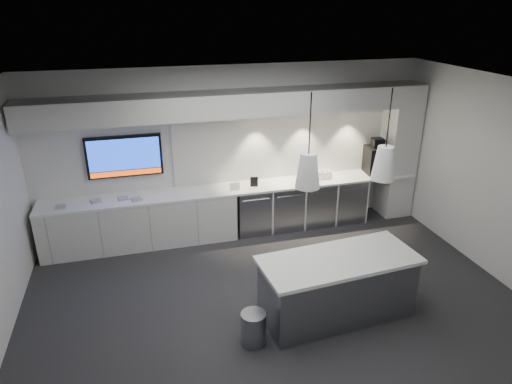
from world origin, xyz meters
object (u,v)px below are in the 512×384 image
object	(u,v)px
wall_tv	(124,156)
coffee_machine	(376,159)
bin	(253,328)
island	(337,287)

from	to	relation	value
wall_tv	coffee_machine	bearing A→B (deg)	-3.06
wall_tv	coffee_machine	distance (m)	4.65
wall_tv	coffee_machine	xyz separation A→B (m)	(4.63, -0.25, -0.38)
wall_tv	bin	xyz separation A→B (m)	(1.38, -3.24, -1.34)
bin	wall_tv	bearing A→B (deg)	113.13
wall_tv	bin	size ratio (longest dim) A/B	2.83
island	bin	distance (m)	1.28
wall_tv	island	xyz separation A→B (m)	(2.61, -2.99, -1.11)
bin	island	bearing A→B (deg)	11.58
coffee_machine	bin	bearing A→B (deg)	-131.35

